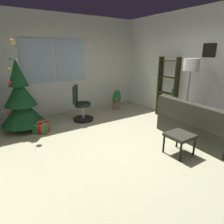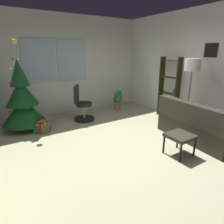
# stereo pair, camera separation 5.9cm
# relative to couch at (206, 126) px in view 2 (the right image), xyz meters

# --- Properties ---
(ground_plane) EXTENTS (4.78, 5.97, 0.10)m
(ground_plane) POSITION_rel_couch_xyz_m (-1.72, 0.56, -0.35)
(ground_plane) COLOR #B5B38C
(wall_back_with_windows) EXTENTS (4.78, 0.12, 2.88)m
(wall_back_with_windows) POSITION_rel_couch_xyz_m (-1.73, 3.59, 1.15)
(wall_back_with_windows) COLOR silver
(wall_back_with_windows) RESTS_ON ground_plane
(wall_right_with_frames) EXTENTS (0.12, 5.97, 2.88)m
(wall_right_with_frames) POSITION_rel_couch_xyz_m (0.72, 0.55, 1.14)
(wall_right_with_frames) COLOR silver
(wall_right_with_frames) RESTS_ON ground_plane
(couch) EXTENTS (1.58, 1.83, 0.85)m
(couch) POSITION_rel_couch_xyz_m (0.00, 0.00, 0.00)
(couch) COLOR #2D2D23
(couch) RESTS_ON ground_plane
(footstool) EXTENTS (0.45, 0.44, 0.40)m
(footstool) POSITION_rel_couch_xyz_m (-1.03, -0.14, 0.05)
(footstool) COLOR #2D2D23
(footstool) RESTS_ON ground_plane
(holiday_tree) EXTENTS (1.02, 1.02, 2.11)m
(holiday_tree) POSITION_rel_couch_xyz_m (-3.22, 2.73, 0.42)
(holiday_tree) COLOR #4C331E
(holiday_tree) RESTS_ON ground_plane
(gift_box_red) EXTENTS (0.28, 0.39, 0.27)m
(gift_box_red) POSITION_rel_couch_xyz_m (-2.91, 2.35, -0.17)
(gift_box_red) COLOR red
(gift_box_red) RESTS_ON ground_plane
(gift_box_green) EXTENTS (0.40, 0.40, 0.25)m
(gift_box_green) POSITION_rel_couch_xyz_m (-2.93, 2.31, -0.18)
(gift_box_green) COLOR #1E722D
(gift_box_green) RESTS_ON ground_plane
(office_chair) EXTENTS (0.59, 0.58, 0.97)m
(office_chair) POSITION_rel_couch_xyz_m (-1.76, 2.58, 0.08)
(office_chair) COLOR black
(office_chair) RESTS_ON ground_plane
(bookshelf) EXTENTS (0.18, 0.64, 1.71)m
(bookshelf) POSITION_rel_couch_xyz_m (0.46, 1.51, 0.44)
(bookshelf) COLOR #2A2810
(bookshelf) RESTS_ON ground_plane
(floor_lamp) EXTENTS (0.35, 0.35, 1.70)m
(floor_lamp) POSITION_rel_couch_xyz_m (0.15, 0.62, 1.14)
(floor_lamp) COLOR slate
(floor_lamp) RESTS_ON ground_plane
(potted_plant) EXTENTS (0.41, 0.32, 0.67)m
(potted_plant) POSITION_rel_couch_xyz_m (-0.32, 2.96, -0.00)
(potted_plant) COLOR #8B6645
(potted_plant) RESTS_ON ground_plane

